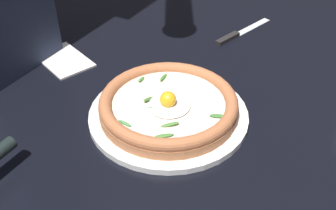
% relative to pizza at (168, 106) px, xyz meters
% --- Properties ---
extents(ground_plane, '(2.40, 2.40, 0.03)m').
position_rel_pizza_xyz_m(ground_plane, '(0.00, -0.02, -0.05)').
color(ground_plane, black).
rests_on(ground_plane, ground).
extents(pizza_plate, '(0.30, 0.30, 0.01)m').
position_rel_pizza_xyz_m(pizza_plate, '(0.00, 0.00, -0.02)').
color(pizza_plate, white).
rests_on(pizza_plate, ground).
extents(pizza, '(0.26, 0.26, 0.05)m').
position_rel_pizza_xyz_m(pizza, '(0.00, 0.00, 0.00)').
color(pizza, '#B77045').
rests_on(pizza, pizza_plate).
extents(table_knife, '(0.18, 0.13, 0.01)m').
position_rel_pizza_xyz_m(table_knife, '(0.36, -0.11, -0.03)').
color(table_knife, silver).
rests_on(table_knife, ground).
extents(folded_napkin, '(0.16, 0.17, 0.01)m').
position_rel_pizza_xyz_m(folded_napkin, '(0.16, 0.28, -0.03)').
color(folded_napkin, white).
rests_on(folded_napkin, ground).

